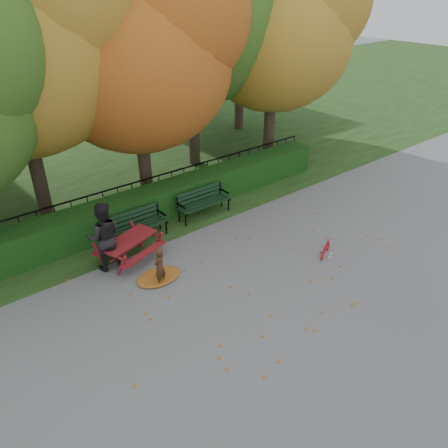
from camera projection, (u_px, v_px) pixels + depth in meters
ground at (254, 282)px, 11.04m from camera, size 90.00×90.00×0.00m
grass_strip at (54, 140)px, 20.52m from camera, size 90.00×90.00×0.00m
hedge at (159, 202)px, 13.84m from camera, size 13.00×0.90×1.00m
iron_fence at (147, 192)px, 14.36m from camera, size 14.00×0.04×1.02m
tree_b at (23, 34)px, 11.60m from camera, size 6.72×6.40×8.79m
tree_c at (147, 49)px, 13.14m from camera, size 6.30×6.00×8.00m
tree_d at (203, 1)px, 15.08m from camera, size 7.14×6.80×9.58m
tree_e at (285, 28)px, 15.97m from camera, size 6.09×5.80×8.16m
tree_g at (250, 11)px, 19.51m from camera, size 6.30×6.00×8.55m
bench_left at (135, 224)px, 12.58m from camera, size 1.80×0.57×0.88m
bench_right at (202, 200)px, 13.89m from camera, size 1.80×0.57×0.88m
picnic_table at (129, 244)px, 11.64m from camera, size 1.87×1.68×0.76m
leaf_pile at (158, 277)px, 11.17m from camera, size 1.32×1.02×0.08m
leaf_scatter at (246, 276)px, 11.24m from camera, size 9.00×5.70×0.01m
child at (160, 267)px, 10.74m from camera, size 0.44×0.37×1.02m
adult at (104, 237)px, 11.13m from camera, size 1.13×1.03×1.90m
bicycle at (325, 248)px, 12.01m from camera, size 0.87×0.60×0.43m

